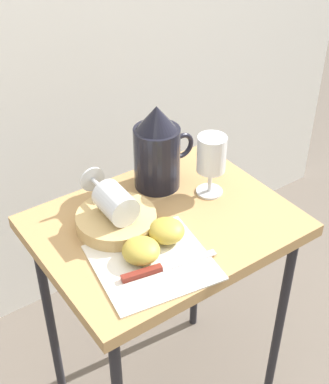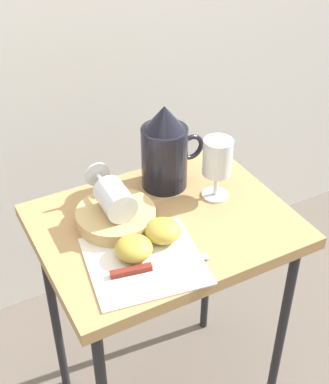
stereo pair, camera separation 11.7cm
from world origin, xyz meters
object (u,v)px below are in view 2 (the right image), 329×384
object	(u,v)px
basket_tray	(116,217)
wine_glass_tipped_near	(114,198)
apple_half_right	(163,231)
table	(164,245)
wine_glass_upright	(217,161)
knife	(146,268)
apple_half_left	(134,248)
pitcher	(165,154)

from	to	relation	value
basket_tray	wine_glass_tipped_near	bearing A→B (deg)	130.09
basket_tray	apple_half_right	world-z (taller)	apple_half_right
table	basket_tray	xyz separation A→B (m)	(-0.10, 0.04, 0.09)
wine_glass_upright	knife	xyz separation A→B (m)	(-0.26, -0.15, -0.09)
apple_half_right	apple_half_left	bearing A→B (deg)	-164.70
table	apple_half_right	size ratio (longest dim) A/B	8.55
pitcher	apple_half_left	bearing A→B (deg)	-131.62
pitcher	knife	xyz separation A→B (m)	(-0.18, -0.25, -0.08)
pitcher	wine_glass_upright	size ratio (longest dim) A/B	1.40
table	apple_half_right	distance (m)	0.12
wine_glass_upright	knife	distance (m)	0.32
table	wine_glass_tipped_near	world-z (taller)	wine_glass_tipped_near
basket_tray	apple_half_left	distance (m)	0.12
wine_glass_tipped_near	apple_half_left	world-z (taller)	wine_glass_tipped_near
table	wine_glass_upright	world-z (taller)	wine_glass_upright
basket_tray	wine_glass_upright	distance (m)	0.26
wine_glass_tipped_near	knife	distance (m)	0.18
wine_glass_upright	apple_half_right	bearing A→B (deg)	-155.85
pitcher	knife	bearing A→B (deg)	-125.24
apple_half_left	pitcher	bearing A→B (deg)	48.38
apple_half_left	apple_half_right	size ratio (longest dim) A/B	1.00
knife	wine_glass_upright	bearing A→B (deg)	30.31
wine_glass_tipped_near	knife	world-z (taller)	wine_glass_tipped_near
table	pitcher	bearing A→B (deg)	61.61
basket_tray	apple_half_left	size ratio (longest dim) A/B	2.26
basket_tray	wine_glass_upright	world-z (taller)	wine_glass_upright
apple_half_right	pitcher	bearing A→B (deg)	60.68
basket_tray	knife	xyz separation A→B (m)	(-0.01, -0.17, -0.01)
basket_tray	pitcher	distance (m)	0.20
pitcher	wine_glass_upright	distance (m)	0.13
wine_glass_upright	pitcher	bearing A→B (deg)	130.06
table	wine_glass_upright	xyz separation A→B (m)	(0.15, 0.03, 0.17)
pitcher	apple_half_right	xyz separation A→B (m)	(-0.10, -0.18, -0.06)
wine_glass_tipped_near	basket_tray	bearing A→B (deg)	-49.91
wine_glass_upright	apple_half_left	bearing A→B (deg)	-158.38
knife	pitcher	bearing A→B (deg)	54.76
table	basket_tray	size ratio (longest dim) A/B	3.78
table	wine_glass_tipped_near	bearing A→B (deg)	156.06
wine_glass_tipped_near	apple_half_left	size ratio (longest dim) A/B	2.00
apple_half_right	wine_glass_upright	bearing A→B (deg)	24.15
wine_glass_tipped_near	knife	size ratio (longest dim) A/B	0.76
pitcher	apple_half_right	size ratio (longest dim) A/B	2.73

